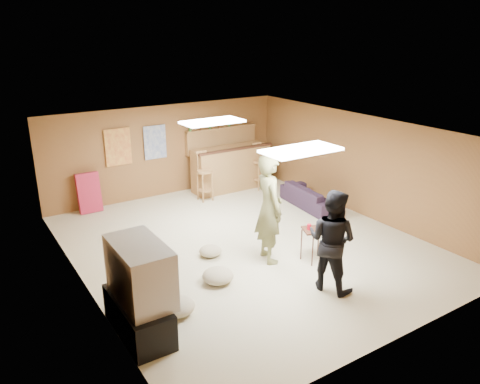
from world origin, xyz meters
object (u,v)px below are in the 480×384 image
person_olive (269,208)px  sofa (311,196)px  tv_body (140,272)px  person_black (332,240)px  bar_counter (231,168)px  tray_table (316,245)px

person_olive → sofa: 2.95m
tv_body → person_black: (2.89, -0.53, -0.08)m
person_black → tv_body: bearing=59.2°
tv_body → person_olive: bearing=16.4°
tv_body → sofa: tv_body is taller
person_olive → sofa: person_olive is taller
tv_body → sofa: (5.03, 2.37, -0.66)m
person_black → sofa: size_ratio=0.98×
tv_body → bar_counter: tv_body is taller
tv_body → person_black: person_black is taller
tv_body → sofa: size_ratio=0.66×
bar_counter → sofa: (0.88, -2.08, -0.31)m
person_olive → tv_body: bearing=118.5°
tv_body → person_black: 2.94m
person_black → tray_table: person_black is taller
person_black → sofa: 3.65m
person_olive → person_black: person_olive is taller
sofa → tray_table: bearing=146.2°
tv_body → tray_table: tv_body is taller
tv_body → person_olive: size_ratio=0.57×
tv_body → person_black: size_ratio=0.67×
tv_body → person_black: bearing=-10.3°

